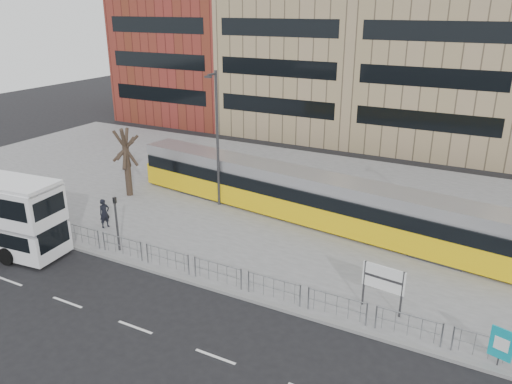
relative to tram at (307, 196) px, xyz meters
The scene contains 13 objects.
ground 9.74m from the tram, 90.79° to the right, with size 120.00×120.00×0.00m, color black.
plaza 2.90m from the tram, 93.14° to the left, with size 64.00×24.00×0.15m, color slate.
kerb 9.67m from the tram, 90.80° to the right, with size 64.00×0.25×0.17m, color gray.
building_row 27.15m from the tram, 86.72° to the left, with size 70.40×18.40×31.20m.
pedestrian_barrier 9.31m from the tram, 78.39° to the right, with size 32.07×0.07×1.10m.
road_markings 13.72m from the tram, 86.35° to the right, with size 62.00×0.12×0.01m, color white.
tram is the anchor object (origin of this frame).
station_sign 10.23m from the tram, 48.88° to the right, with size 1.89×0.29×2.18m.
ad_panel 14.75m from the tram, 38.58° to the right, with size 0.83×0.29×1.59m.
pedestrian 12.33m from the tram, 146.52° to the right, with size 0.65×0.43×1.79m, color black.
traffic_light_west 11.46m from the tram, 130.49° to the right, with size 0.16×0.20×3.10m.
lamp_post_west 6.98m from the tram, behind, with size 0.45×1.04×8.86m.
bare_tree 13.30m from the tram, behind, with size 4.83×4.83×7.23m.
Camera 1 is at (10.81, -17.21, 12.76)m, focal length 35.00 mm.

